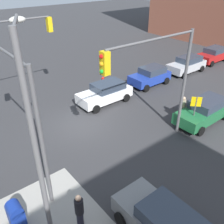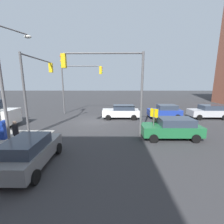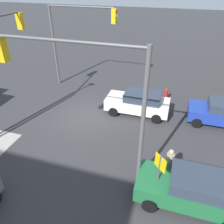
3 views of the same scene
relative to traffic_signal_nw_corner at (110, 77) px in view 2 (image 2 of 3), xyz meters
name	(u,v)px [view 2 (image 2 of 3)]	position (x,y,z in m)	size (l,w,h in m)	color
ground_plane	(92,122)	(2.11, -4.50, -4.67)	(120.00, 120.00, 0.00)	#333335
traffic_signal_nw_corner	(110,77)	(0.00, 0.00, 0.00)	(6.18, 0.36, 6.50)	#59595B
traffic_signal_se_corner	(78,80)	(4.51, -9.00, -0.04)	(5.51, 0.36, 6.50)	#59595B
traffic_signal_ne_corner	(37,78)	(6.61, -2.22, -0.02)	(0.36, 5.78, 6.50)	#59595B
street_lamp_corner	(6,77)	(7.17, 0.96, 0.03)	(1.30, 2.50, 8.00)	slate
warning_sign_two_way	(154,118)	(-3.29, 0.47, -3.03)	(0.48, 0.48, 2.40)	#4C4C4C
mailbox_blue	(3,129)	(8.31, 0.50, -3.91)	(0.56, 0.64, 1.43)	navy
fire_hydrant	(133,110)	(-2.89, -8.70, -4.19)	(0.26, 0.26, 0.94)	red
coupe_white	(121,112)	(-1.19, -6.12, -3.83)	(4.33, 2.02, 1.62)	white
sedan_gray	(30,152)	(4.06, 4.44, -3.83)	(2.02, 4.15, 1.62)	slate
coupe_silver	(208,111)	(-11.68, -6.24, -3.83)	(4.28, 2.02, 1.62)	#B7BABF
hatchback_blue	(165,111)	(-6.50, -6.39, -3.83)	(3.84, 2.02, 1.62)	#1E389E
hatchback_green	(172,128)	(-4.76, 0.35, -3.83)	(4.49, 2.02, 1.62)	#1E6638
pedestrian_crossing	(154,123)	(-3.69, -0.70, -3.72)	(0.36, 0.36, 1.81)	#9E937A
pedestrian_waiting	(16,133)	(6.31, 2.00, -3.72)	(0.36, 0.36, 1.81)	black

